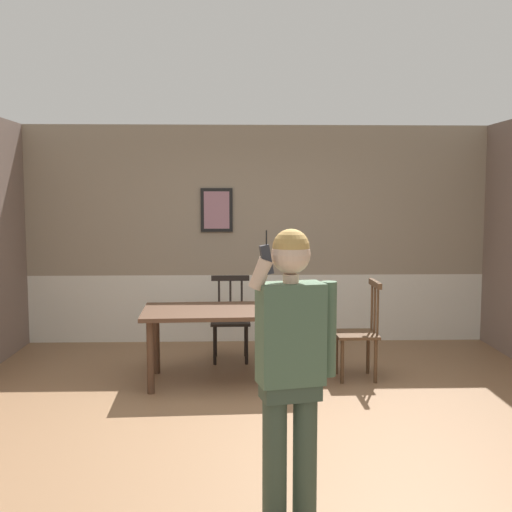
# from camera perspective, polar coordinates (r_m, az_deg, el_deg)

# --- Properties ---
(ground_plane) EXTENTS (6.45, 6.45, 0.00)m
(ground_plane) POSITION_cam_1_polar(r_m,az_deg,el_deg) (5.37, 1.09, -14.73)
(ground_plane) COLOR #846042
(room_back_partition) EXTENTS (5.86, 0.17, 2.72)m
(room_back_partition) POSITION_cam_1_polar(r_m,az_deg,el_deg) (7.93, 0.08, 1.61)
(room_back_partition) COLOR gray
(room_back_partition) RESTS_ON ground_plane
(dining_table) EXTENTS (1.82, 0.96, 0.73)m
(dining_table) POSITION_cam_1_polar(r_m,az_deg,el_deg) (6.27, -2.07, -5.59)
(dining_table) COLOR #4C3323
(dining_table) RESTS_ON ground_plane
(chair_near_window) EXTENTS (0.42, 0.42, 1.00)m
(chair_near_window) POSITION_cam_1_polar(r_m,az_deg,el_deg) (6.48, 9.38, -6.80)
(chair_near_window) COLOR #513823
(chair_near_window) RESTS_ON ground_plane
(chair_by_doorway) EXTENTS (0.44, 0.44, 0.94)m
(chair_by_doorway) POSITION_cam_1_polar(r_m,az_deg,el_deg) (7.12, -2.33, -5.74)
(chair_by_doorway) COLOR black
(chair_by_doorway) RESTS_ON ground_plane
(person_figure) EXTENTS (0.51, 0.27, 1.68)m
(person_figure) POSITION_cam_1_polar(r_m,az_deg,el_deg) (3.59, 3.25, -9.14)
(person_figure) COLOR #3A493A
(person_figure) RESTS_ON ground_plane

